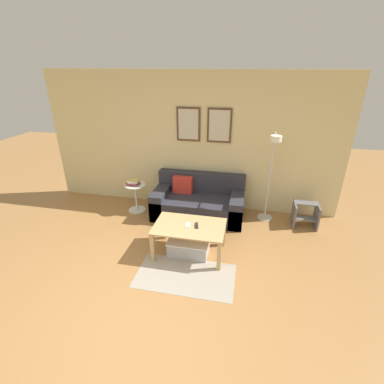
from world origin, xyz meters
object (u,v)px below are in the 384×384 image
(side_table, at_px, (136,195))
(book_stack, at_px, (133,182))
(couch, at_px, (199,202))
(step_stool, at_px, (305,214))
(storage_bin, at_px, (189,246))
(cell_phone, at_px, (187,225))
(floor_lamp, at_px, (271,171))
(remote_control, at_px, (197,225))
(coffee_table, at_px, (189,230))

(side_table, relative_size, book_stack, 2.21)
(couch, bearing_deg, step_stool, 0.26)
(storage_bin, relative_size, book_stack, 2.45)
(step_stool, bearing_deg, side_table, -178.40)
(side_table, distance_m, cell_phone, 1.68)
(floor_lamp, distance_m, book_stack, 2.50)
(couch, distance_m, step_stool, 1.91)
(book_stack, relative_size, remote_control, 1.66)
(couch, xyz_separation_m, floor_lamp, (1.24, -0.02, 0.72))
(remote_control, height_order, step_stool, remote_control)
(storage_bin, distance_m, cell_phone, 0.36)
(couch, xyz_separation_m, step_stool, (1.91, 0.01, -0.04))
(couch, relative_size, storage_bin, 2.72)
(couch, bearing_deg, side_table, -176.30)
(floor_lamp, bearing_deg, couch, 178.97)
(side_table, height_order, step_stool, side_table)
(couch, relative_size, coffee_table, 1.59)
(storage_bin, relative_size, cell_phone, 4.35)
(floor_lamp, height_order, step_stool, floor_lamp)
(couch, height_order, side_table, couch)
(step_stool, bearing_deg, floor_lamp, -177.38)
(couch, xyz_separation_m, remote_control, (0.19, -1.17, 0.22))
(couch, height_order, remote_control, couch)
(book_stack, relative_size, cell_phone, 1.78)
(storage_bin, xyz_separation_m, book_stack, (-1.31, 1.11, 0.48))
(storage_bin, bearing_deg, cell_phone, 136.11)
(coffee_table, xyz_separation_m, cell_phone, (-0.03, 0.01, 0.08))
(coffee_table, height_order, cell_phone, cell_phone)
(couch, xyz_separation_m, coffee_table, (0.08, -1.18, 0.13))
(coffee_table, bearing_deg, couch, 93.97)
(coffee_table, bearing_deg, remote_control, 7.85)
(book_stack, height_order, remote_control, book_stack)
(step_stool, bearing_deg, storage_bin, -146.66)
(storage_bin, relative_size, floor_lamp, 0.38)
(coffee_table, height_order, storage_bin, coffee_table)
(book_stack, distance_m, cell_phone, 1.68)
(coffee_table, distance_m, remote_control, 0.14)
(book_stack, xyz_separation_m, step_stool, (3.14, 0.10, -0.37))
(side_table, relative_size, step_stool, 1.32)
(floor_lamp, height_order, cell_phone, floor_lamp)
(storage_bin, bearing_deg, book_stack, 139.74)
(remote_control, xyz_separation_m, cell_phone, (-0.14, -0.01, -0.01))
(side_table, height_order, book_stack, book_stack)
(book_stack, xyz_separation_m, cell_phone, (1.28, -1.08, -0.12))
(coffee_table, distance_m, step_stool, 2.19)
(cell_phone, height_order, step_stool, cell_phone)
(book_stack, bearing_deg, coffee_table, -39.71)
(coffee_table, height_order, remote_control, remote_control)
(coffee_table, height_order, step_stool, coffee_table)
(coffee_table, xyz_separation_m, storage_bin, (-0.01, -0.01, -0.28))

